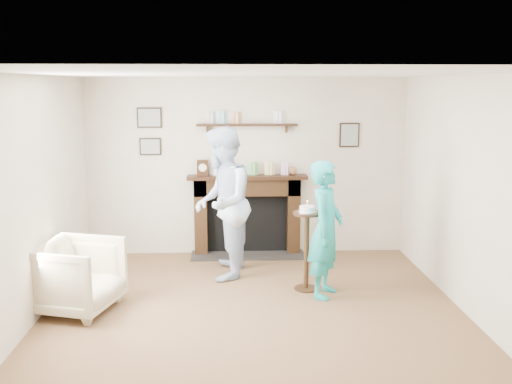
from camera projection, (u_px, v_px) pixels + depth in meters
ground at (255, 322)px, 5.86m from camera, size 5.00×5.00×0.00m
room_shell at (252, 157)px, 6.24m from camera, size 4.54×5.02×2.52m
armchair at (78, 310)px, 6.15m from camera, size 1.05×1.03×0.77m
man at (223, 276)px, 7.25m from camera, size 0.81×0.99×1.90m
woman at (324, 295)px, 6.60m from camera, size 0.57×0.67×1.57m
pedestal_table at (307, 235)px, 6.67m from camera, size 0.34×0.34×1.08m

